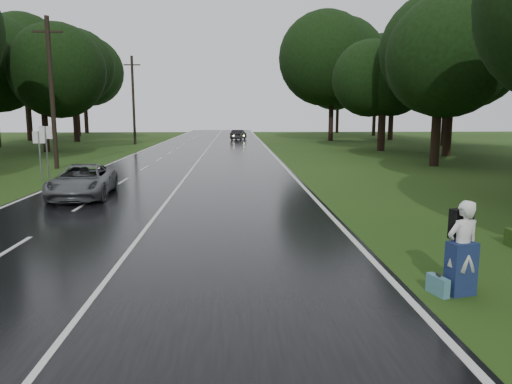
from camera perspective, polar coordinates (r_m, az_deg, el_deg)
ground at (r=10.56m, az=-17.12°, el=-9.75°), size 160.00×160.00×0.00m
road at (r=29.95m, az=-7.61°, el=2.86°), size 12.00×140.00×0.04m
lane_center at (r=29.95m, az=-7.61°, el=2.91°), size 0.12×140.00×0.01m
grey_car at (r=20.46m, az=-20.14°, el=1.26°), size 2.57×4.88×1.31m
far_car at (r=62.05m, az=-2.12°, el=6.90°), size 2.21×4.10×1.28m
hitchhiker at (r=9.76m, az=23.54°, el=-6.52°), size 0.75×0.71×1.82m
suitcase at (r=9.75m, az=21.02°, el=-10.46°), size 0.29×0.53×0.36m
utility_pole_mid at (r=32.17m, az=-22.83°, el=2.62°), size 1.80×0.28×9.15m
utility_pole_far at (r=54.94m, az=-14.33°, el=5.58°), size 1.80×0.28×9.61m
road_sign_a at (r=26.47m, az=-24.36°, el=1.21°), size 0.61×0.10×2.52m
road_sign_b at (r=27.32m, az=-23.66°, el=1.48°), size 0.66×0.10×2.75m
tree_left_e at (r=46.55m, az=-23.85°, el=4.43°), size 7.74×7.74×12.09m
tree_left_f at (r=62.22m, az=-20.71°, el=5.68°), size 10.60×10.60×16.56m
tree_right_d at (r=33.26m, az=20.60°, el=2.96°), size 7.80×7.80×12.19m
tree_right_e at (r=45.39m, az=14.76°, el=4.81°), size 7.57×7.57×11.83m
tree_right_f at (r=61.13m, az=8.95°, el=6.11°), size 10.99×10.99×17.17m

